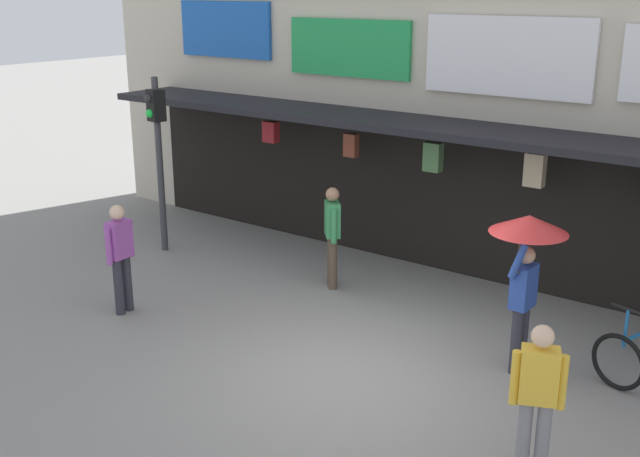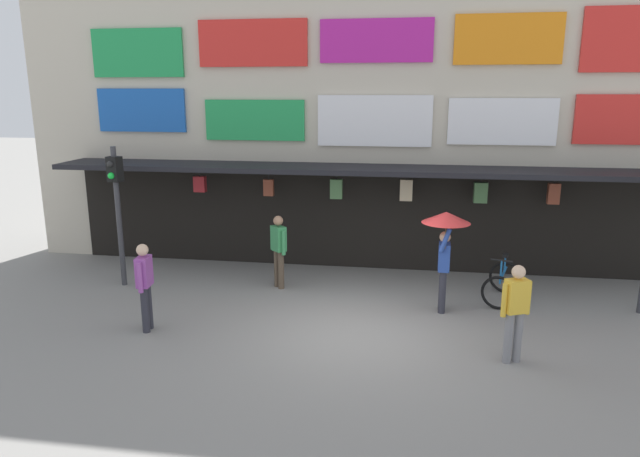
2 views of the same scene
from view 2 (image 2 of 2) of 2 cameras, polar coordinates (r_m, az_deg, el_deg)
name	(u,v)px [view 2 (image 2 of 2)]	position (r m, az deg, el deg)	size (l,w,h in m)	color
ground_plane	(357,331)	(10.82, 3.76, -10.27)	(80.00, 80.00, 0.00)	gray
shopfront	(376,108)	(14.45, 5.69, 11.94)	(18.00, 2.60, 8.00)	beige
traffic_light_near	(117,194)	(13.48, -19.78, 3.28)	(0.32, 0.35, 3.20)	#38383D
bicycle_parked	(502,283)	(12.74, 17.88, -5.27)	(1.01, 1.31, 1.05)	black
pedestrian_in_green	(279,248)	(12.81, -4.18, -1.93)	(0.41, 0.41, 1.68)	brown
pedestrian_in_purple	(145,282)	(10.99, -17.21, -5.20)	(0.26, 0.53, 1.68)	#2D2D38
pedestrian_in_yellow	(515,308)	(9.83, 19.06, -7.60)	(0.49, 0.35, 1.68)	gray
pedestrian_with_umbrella	(445,233)	(11.47, 12.49, -0.49)	(0.96, 0.96, 2.08)	#2D2D38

